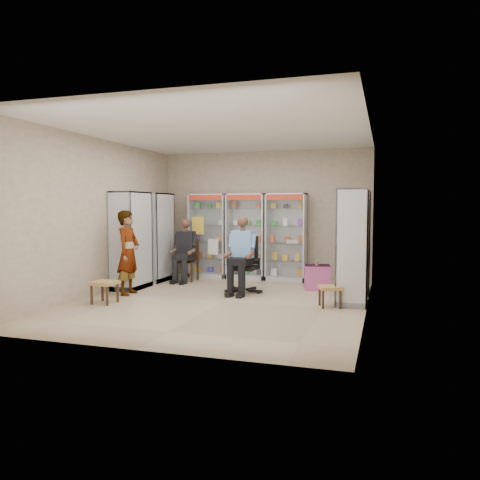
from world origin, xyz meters
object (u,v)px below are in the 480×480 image
(cabinet_left_near, at_px, (131,240))
(pink_trunk, at_px, (317,277))
(office_chair, at_px, (244,265))
(seated_shopkeeper, at_px, (243,257))
(cabinet_back_right, at_px, (286,237))
(cabinet_right_far, at_px, (356,242))
(standing_man, at_px, (128,253))
(woven_stool_b, at_px, (105,292))
(cabinet_back_mid, at_px, (247,236))
(cabinet_left_far, at_px, (156,237))
(woven_stool_a, at_px, (330,297))
(wooden_chair, at_px, (187,260))
(cabinet_back_left, at_px, (209,236))
(cabinet_right_near, at_px, (352,247))

(cabinet_left_near, distance_m, pink_trunk, 3.90)
(office_chair, height_order, seated_shopkeeper, seated_shopkeeper)
(cabinet_left_near, bearing_deg, cabinet_back_right, 125.65)
(cabinet_right_far, relative_size, standing_man, 1.23)
(cabinet_left_near, xyz_separation_m, standing_man, (0.28, -0.59, -0.19))
(pink_trunk, distance_m, woven_stool_b, 4.21)
(cabinet_back_right, relative_size, office_chair, 1.79)
(cabinet_back_mid, xyz_separation_m, cabinet_left_far, (-1.88, -0.93, 0.00))
(cabinet_back_mid, xyz_separation_m, woven_stool_a, (2.25, -2.65, -0.82))
(wooden_chair, relative_size, office_chair, 0.84)
(cabinet_back_right, distance_m, pink_trunk, 1.49)
(cabinet_back_left, xyz_separation_m, office_chair, (1.42, -1.79, -0.44))
(cabinet_back_right, height_order, seated_shopkeeper, cabinet_back_right)
(office_chair, bearing_deg, seated_shopkeeper, -86.96)
(wooden_chair, relative_size, pink_trunk, 1.84)
(cabinet_right_near, xyz_separation_m, pink_trunk, (-0.78, 1.27, -0.75))
(standing_man, bearing_deg, woven_stool_b, -179.15)
(cabinet_right_far, height_order, office_chair, cabinet_right_far)
(cabinet_back_mid, distance_m, cabinet_back_right, 0.95)
(cabinet_back_left, distance_m, cabinet_right_near, 4.18)
(woven_stool_b, bearing_deg, cabinet_right_near, 17.19)
(office_chair, height_order, standing_man, standing_man)
(cabinet_back_mid, height_order, woven_stool_b, cabinet_back_mid)
(cabinet_back_mid, distance_m, standing_man, 3.08)
(cabinet_back_mid, relative_size, seated_shopkeeper, 1.41)
(cabinet_right_far, bearing_deg, woven_stool_a, 167.71)
(pink_trunk, height_order, standing_man, standing_man)
(cabinet_left_far, bearing_deg, seated_shopkeeper, 68.90)
(pink_trunk, xyz_separation_m, woven_stool_b, (-3.35, -2.55, -0.05))
(cabinet_back_left, bearing_deg, cabinet_right_far, -17.75)
(cabinet_left_far, height_order, cabinet_left_near, same)
(cabinet_back_left, relative_size, standing_man, 1.23)
(cabinet_back_right, height_order, cabinet_right_far, same)
(cabinet_right_far, xyz_separation_m, cabinet_left_far, (-4.46, 0.20, 0.00))
(seated_shopkeeper, relative_size, woven_stool_a, 3.93)
(woven_stool_b, bearing_deg, cabinet_left_far, 97.30)
(cabinet_back_mid, relative_size, wooden_chair, 2.13)
(office_chair, bearing_deg, cabinet_right_near, -8.81)
(office_chair, xyz_separation_m, standing_man, (-2.07, -0.84, 0.25))
(cabinet_left_far, distance_m, office_chair, 2.54)
(office_chair, bearing_deg, cabinet_back_left, 131.53)
(cabinet_left_near, relative_size, standing_man, 1.23)
(cabinet_right_near, distance_m, pink_trunk, 1.67)
(cabinet_back_mid, xyz_separation_m, office_chair, (0.47, -1.79, -0.44))
(cabinet_back_left, distance_m, standing_man, 2.71)
(cabinet_right_near, height_order, cabinet_left_near, same)
(cabinet_back_right, distance_m, office_chair, 1.90)
(seated_shopkeeper, bearing_deg, office_chair, 93.04)
(cabinet_back_right, xyz_separation_m, standing_man, (-2.55, -2.62, -0.19))
(cabinet_back_left, height_order, wooden_chair, cabinet_back_left)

